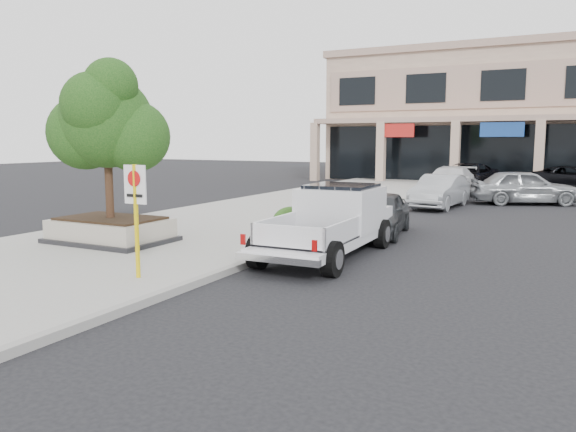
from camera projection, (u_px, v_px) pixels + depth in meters
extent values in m
plane|color=black|center=(297.00, 279.00, 11.92)|extent=(120.00, 120.00, 0.00)
cube|color=gray|center=(233.00, 222.00, 19.69)|extent=(8.00, 52.00, 0.15)
cube|color=gray|center=(337.00, 230.00, 17.89)|extent=(0.20, 52.00, 0.15)
cube|color=tan|center=(315.00, 152.00, 40.91)|extent=(0.55, 0.55, 4.20)
cube|color=black|center=(111.00, 239.00, 15.48)|extent=(3.20, 2.20, 0.12)
cube|color=#A79E8C|center=(111.00, 228.00, 15.44)|extent=(3.00, 2.00, 0.50)
cube|color=black|center=(111.00, 218.00, 15.40)|extent=(2.70, 1.70, 0.06)
cylinder|color=#331D13|center=(109.00, 177.00, 15.25)|extent=(0.22, 0.22, 2.20)
sphere|color=#0F340E|center=(106.00, 121.00, 15.05)|extent=(2.50, 2.50, 2.50)
sphere|color=#0F340E|center=(135.00, 136.00, 15.05)|extent=(1.90, 1.90, 1.90)
sphere|color=#0F340E|center=(111.00, 100.00, 15.55)|extent=(1.60, 1.60, 1.60)
cylinder|color=yellow|center=(136.00, 222.00, 11.28)|extent=(0.09, 0.09, 2.30)
cube|color=white|center=(135.00, 184.00, 11.18)|extent=(0.55, 0.03, 0.78)
cylinder|color=red|center=(134.00, 179.00, 11.14)|extent=(0.32, 0.02, 0.32)
ellipsoid|color=#1C4313|center=(291.00, 223.00, 15.74)|extent=(1.10, 0.99, 0.93)
imported|color=#2D3032|center=(379.00, 213.00, 17.46)|extent=(2.13, 4.16, 1.35)
imported|color=#AAADB2|center=(440.00, 191.00, 24.46)|extent=(1.87, 4.48, 1.44)
imported|color=silver|center=(449.00, 182.00, 28.93)|extent=(2.19, 5.37, 1.56)
imported|color=black|center=(466.00, 177.00, 32.73)|extent=(3.43, 6.10, 1.61)
imported|color=#909497|center=(524.00, 187.00, 25.78)|extent=(5.09, 3.55, 1.61)
imported|color=black|center=(572.00, 178.00, 33.55)|extent=(5.41, 3.25, 1.40)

